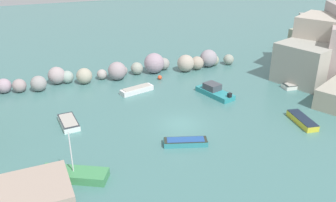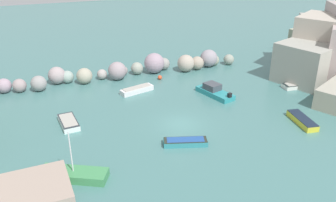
{
  "view_description": "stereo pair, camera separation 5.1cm",
  "coord_description": "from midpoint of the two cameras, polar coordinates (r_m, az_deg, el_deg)",
  "views": [
    {
      "loc": [
        -12.4,
        -29.83,
        17.49
      ],
      "look_at": [
        0.0,
        3.74,
        1.0
      ],
      "focal_mm": 38.42,
      "sensor_mm": 36.0,
      "label": 1
    },
    {
      "loc": [
        -12.36,
        -29.85,
        17.49
      ],
      "look_at": [
        0.0,
        3.74,
        1.0
      ],
      "focal_mm": 38.42,
      "sensor_mm": 36.0,
      "label": 2
    }
  ],
  "objects": [
    {
      "name": "moored_boat_7",
      "position": [
        48.38,
        19.89,
        2.38
      ],
      "size": [
        4.09,
        1.73,
        0.55
      ],
      "rotation": [
        0.0,
        0.0,
        6.21
      ],
      "color": "white",
      "rests_on": "cove_water"
    },
    {
      "name": "moored_boat_4",
      "position": [
        37.83,
        -15.54,
        -3.26
      ],
      "size": [
        1.94,
        3.78,
        0.59
      ],
      "rotation": [
        0.0,
        0.0,
        1.67
      ],
      "color": "white",
      "rests_on": "cove_water"
    },
    {
      "name": "stone_dock",
      "position": [
        28.68,
        -22.35,
        -13.64
      ],
      "size": [
        7.22,
        5.3,
        1.13
      ],
      "primitive_type": "cube",
      "rotation": [
        0.0,
        0.0,
        0.06
      ],
      "color": "tan",
      "rests_on": "ground"
    },
    {
      "name": "moored_boat_2",
      "position": [
        29.86,
        -14.74,
        -11.22
      ],
      "size": [
        5.52,
        3.94,
        4.2
      ],
      "rotation": [
        0.0,
        0.0,
        2.67
      ],
      "color": "#418D54",
      "rests_on": "cove_water"
    },
    {
      "name": "cove_water",
      "position": [
        36.74,
        1.98,
        -3.71
      ],
      "size": [
        160.0,
        160.0,
        0.0
      ],
      "primitive_type": "plane",
      "color": "#457774",
      "rests_on": "ground"
    },
    {
      "name": "channel_buoy",
      "position": [
        48.05,
        -1.34,
        3.76
      ],
      "size": [
        0.59,
        0.59,
        0.59
      ],
      "primitive_type": "sphere",
      "color": "#E04C28",
      "rests_on": "cove_water"
    },
    {
      "name": "moored_boat_6",
      "position": [
        44.19,
        -5.01,
        1.79
      ],
      "size": [
        4.35,
        2.3,
        0.69
      ],
      "rotation": [
        0.0,
        0.0,
        0.28
      ],
      "color": "silver",
      "rests_on": "cove_water"
    },
    {
      "name": "moored_boat_0",
      "position": [
        43.51,
        7.32,
        1.54
      ],
      "size": [
        3.22,
        5.32,
        1.38
      ],
      "rotation": [
        0.0,
        0.0,
        1.87
      ],
      "color": "teal",
      "rests_on": "cove_water"
    },
    {
      "name": "moored_boat_3",
      "position": [
        39.28,
        20.48,
        -2.88
      ],
      "size": [
        1.84,
        4.2,
        0.64
      ],
      "rotation": [
        0.0,
        0.0,
        4.57
      ],
      "color": "gold",
      "rests_on": "cove_water"
    },
    {
      "name": "rock_breakwater",
      "position": [
        48.95,
        -6.86,
        4.99
      ],
      "size": [
        34.45,
        3.84,
        2.8
      ],
      "color": "#A29B94",
      "rests_on": "ground"
    },
    {
      "name": "moored_boat_1",
      "position": [
        33.17,
        2.76,
        -6.5
      ],
      "size": [
        4.18,
        2.27,
        0.58
      ],
      "rotation": [
        0.0,
        0.0,
        5.99
      ],
      "color": "teal",
      "rests_on": "cove_water"
    }
  ]
}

